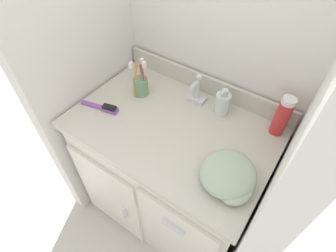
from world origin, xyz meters
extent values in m
plane|color=beige|center=(0.00, 0.00, 0.00)|extent=(6.00, 6.00, 0.00)
cube|color=silver|center=(0.00, 0.34, 1.10)|extent=(1.05, 0.08, 2.20)
cube|color=silver|center=(-0.48, 0.00, 1.10)|extent=(0.08, 0.65, 2.20)
cube|color=silver|center=(0.48, 0.00, 1.10)|extent=(0.08, 0.65, 2.20)
cube|color=silver|center=(0.00, 0.00, 0.37)|extent=(0.84, 0.53, 0.73)
cube|color=silver|center=(-0.20, -0.27, 0.33)|extent=(0.40, 0.02, 0.59)
cube|color=silver|center=(0.21, -0.27, 0.57)|extent=(0.37, 0.02, 0.18)
cube|color=silver|center=(-0.08, -0.29, 0.33)|extent=(0.02, 0.02, 0.09)
cube|color=silver|center=(0.21, -0.29, 0.57)|extent=(0.10, 0.02, 0.01)
cube|color=beige|center=(0.00, 0.00, 0.75)|extent=(0.87, 0.57, 0.03)
ellipsoid|color=#B6B2A4|center=(0.00, 0.00, 0.66)|extent=(0.35, 0.34, 0.22)
cylinder|color=silver|center=(0.00, 0.00, 0.55)|extent=(0.03, 0.03, 0.01)
cube|color=beige|center=(0.00, 0.28, 0.81)|extent=(0.87, 0.02, 0.09)
cube|color=silver|center=(0.00, 0.20, 0.77)|extent=(0.09, 0.06, 0.02)
cylinder|color=silver|center=(0.00, 0.20, 0.83)|extent=(0.02, 0.02, 0.08)
cylinder|color=silver|center=(0.00, 0.17, 0.87)|extent=(0.02, 0.06, 0.02)
sphere|color=silver|center=(0.00, 0.21, 0.89)|extent=(0.03, 0.03, 0.03)
cylinder|color=gray|center=(-0.24, 0.09, 0.81)|extent=(0.07, 0.07, 0.09)
cylinder|color=#D13838|center=(-0.22, 0.09, 0.85)|extent=(0.02, 0.01, 0.17)
cube|color=white|center=(-0.21, 0.09, 0.93)|extent=(0.01, 0.02, 0.03)
cylinder|color=green|center=(-0.24, 0.11, 0.84)|extent=(0.02, 0.04, 0.15)
cube|color=white|center=(-0.25, 0.12, 0.92)|extent=(0.01, 0.02, 0.03)
cylinder|color=orange|center=(-0.24, 0.06, 0.86)|extent=(0.02, 0.04, 0.17)
cube|color=white|center=(-0.25, 0.05, 0.94)|extent=(0.01, 0.02, 0.03)
cylinder|color=silver|center=(0.13, 0.19, 0.81)|extent=(0.06, 0.06, 0.10)
cylinder|color=silver|center=(0.13, 0.19, 0.87)|extent=(0.03, 0.03, 0.03)
cylinder|color=silver|center=(0.13, 0.17, 0.89)|extent=(0.01, 0.04, 0.01)
cylinder|color=red|center=(0.37, 0.22, 0.84)|extent=(0.06, 0.06, 0.16)
cylinder|color=white|center=(0.37, 0.22, 0.93)|extent=(0.05, 0.05, 0.02)
cube|color=purple|center=(-0.36, -0.11, 0.77)|extent=(0.11, 0.05, 0.01)
cube|color=purple|center=(-0.28, -0.09, 0.77)|extent=(0.08, 0.05, 0.02)
cube|color=black|center=(-0.28, -0.09, 0.79)|extent=(0.07, 0.04, 0.01)
ellipsoid|color=#A8BCA3|center=(0.31, -0.10, 0.80)|extent=(0.19, 0.21, 0.07)
ellipsoid|color=#B0C6AB|center=(0.35, -0.13, 0.79)|extent=(0.12, 0.15, 0.05)
camera|label=1|loc=(0.42, -0.63, 1.58)|focal=28.00mm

